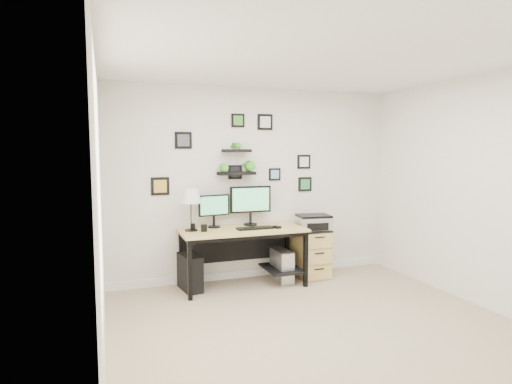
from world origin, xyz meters
name	(u,v)px	position (x,y,z in m)	size (l,w,h in m)	color
room	(256,272)	(0.00, 1.98, 0.05)	(4.00, 4.00, 4.00)	tan
desk	(245,238)	(-0.27, 1.67, 0.63)	(1.60, 0.70, 0.75)	#D5B465
monitor_left	(214,208)	(-0.63, 1.85, 1.00)	(0.42, 0.19, 0.43)	black
monitor_right	(251,202)	(-0.12, 1.86, 1.06)	(0.57, 0.18, 0.53)	black
keyboard	(255,228)	(-0.16, 1.57, 0.76)	(0.47, 0.15, 0.02)	black
mouse	(277,227)	(0.13, 1.53, 0.77)	(0.07, 0.10, 0.03)	black
table_lamp	(191,197)	(-0.95, 1.73, 1.18)	(0.26, 0.26, 0.53)	black
mug	(204,228)	(-0.81, 1.63, 0.79)	(0.08, 0.08, 0.09)	black
pen_cup	(193,227)	(-0.92, 1.79, 0.79)	(0.06, 0.06, 0.08)	black
pc_tower_black	(190,272)	(-0.98, 1.71, 0.22)	(0.20, 0.45, 0.45)	black
pc_tower_grey	(282,266)	(0.25, 1.64, 0.21)	(0.19, 0.43, 0.42)	gray
file_cabinet	(310,253)	(0.72, 1.72, 0.34)	(0.43, 0.53, 0.67)	#D5B465
printer	(314,222)	(0.74, 1.69, 0.77)	(0.48, 0.40, 0.20)	silver
wall_decor	(239,159)	(-0.26, 1.93, 1.64)	(2.26, 0.18, 1.08)	black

